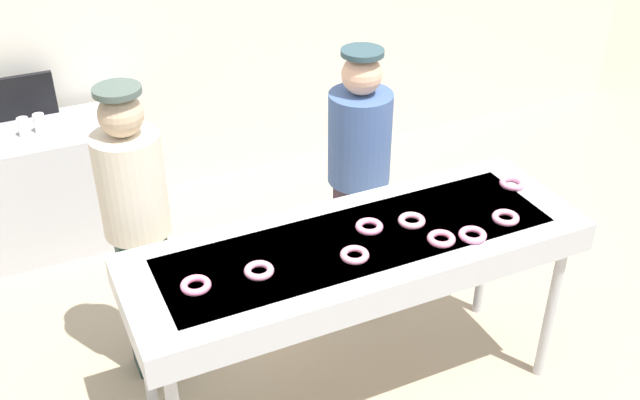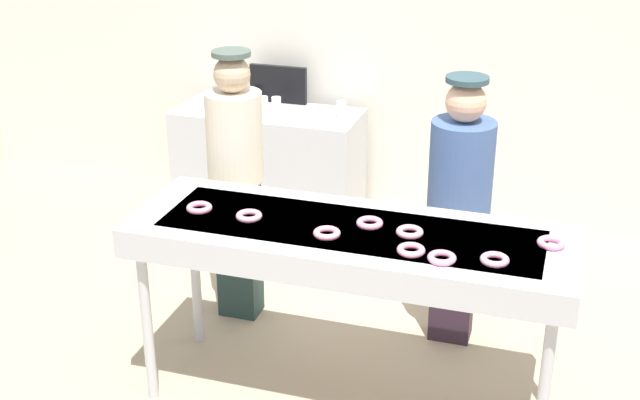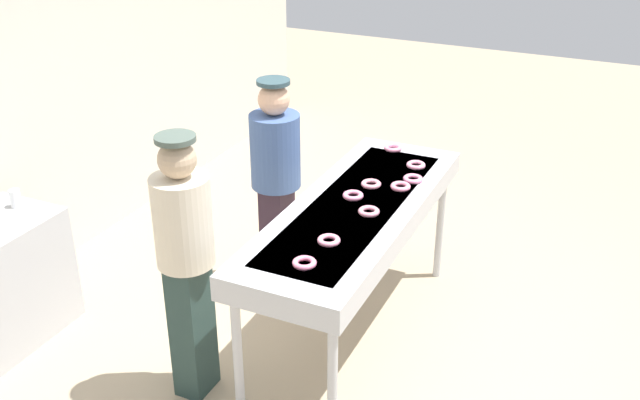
{
  "view_description": "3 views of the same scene",
  "coord_description": "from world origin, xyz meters",
  "px_view_note": "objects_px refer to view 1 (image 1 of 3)",
  "views": [
    {
      "loc": [
        -1.37,
        -2.52,
        3.02
      ],
      "look_at": [
        -0.12,
        0.17,
        1.16
      ],
      "focal_mm": 42.25,
      "sensor_mm": 36.0,
      "label": 1
    },
    {
      "loc": [
        1.0,
        -3.66,
        2.79
      ],
      "look_at": [
        -0.18,
        0.07,
        1.11
      ],
      "focal_mm": 48.19,
      "sensor_mm": 36.0,
      "label": 2
    },
    {
      "loc": [
        -3.82,
        -1.53,
        3.06
      ],
      "look_at": [
        -0.29,
        0.11,
        1.14
      ],
      "focal_mm": 41.34,
      "sensor_mm": 36.0,
      "label": 3
    }
  ],
  "objects_px": {
    "strawberry_donut_1": "(355,255)",
    "paper_cup_1": "(116,106)",
    "paper_cup_0": "(24,127)",
    "strawberry_donut_3": "(441,239)",
    "strawberry_donut_4": "(259,271)",
    "strawberry_donut_6": "(369,227)",
    "menu_display": "(19,97)",
    "strawberry_donut_5": "(196,285)",
    "prep_counter": "(41,189)",
    "worker_baker": "(359,163)",
    "strawberry_donut_8": "(512,183)",
    "fryer_conveyor": "(358,254)",
    "worker_assistant": "(137,223)",
    "strawberry_donut_2": "(412,221)",
    "strawberry_donut_7": "(506,218)",
    "strawberry_donut_0": "(473,235)"
  },
  "relations": [
    {
      "from": "fryer_conveyor",
      "to": "strawberry_donut_5",
      "type": "bearing_deg",
      "value": -177.85
    },
    {
      "from": "strawberry_donut_1",
      "to": "strawberry_donut_2",
      "type": "xyz_separation_m",
      "value": [
        0.38,
        0.13,
        0.0
      ]
    },
    {
      "from": "strawberry_donut_1",
      "to": "worker_assistant",
      "type": "xyz_separation_m",
      "value": [
        -0.8,
        0.79,
        -0.08
      ]
    },
    {
      "from": "strawberry_donut_1",
      "to": "prep_counter",
      "type": "bearing_deg",
      "value": 117.19
    },
    {
      "from": "prep_counter",
      "to": "paper_cup_1",
      "type": "bearing_deg",
      "value": 2.6
    },
    {
      "from": "paper_cup_1",
      "to": "paper_cup_0",
      "type": "bearing_deg",
      "value": -173.86
    },
    {
      "from": "menu_display",
      "to": "strawberry_donut_5",
      "type": "bearing_deg",
      "value": -79.33
    },
    {
      "from": "strawberry_donut_8",
      "to": "menu_display",
      "type": "relative_size",
      "value": 0.29
    },
    {
      "from": "worker_baker",
      "to": "worker_assistant",
      "type": "bearing_deg",
      "value": 18.2
    },
    {
      "from": "strawberry_donut_6",
      "to": "fryer_conveyor",
      "type": "bearing_deg",
      "value": -148.49
    },
    {
      "from": "strawberry_donut_3",
      "to": "strawberry_donut_6",
      "type": "relative_size",
      "value": 1.0
    },
    {
      "from": "fryer_conveyor",
      "to": "strawberry_donut_8",
      "type": "xyz_separation_m",
      "value": [
        0.95,
        0.09,
        0.1
      ]
    },
    {
      "from": "fryer_conveyor",
      "to": "prep_counter",
      "type": "xyz_separation_m",
      "value": [
        -1.25,
        2.15,
        -0.5
      ]
    },
    {
      "from": "strawberry_donut_0",
      "to": "worker_assistant",
      "type": "relative_size",
      "value": 0.08
    },
    {
      "from": "strawberry_donut_8",
      "to": "strawberry_donut_7",
      "type": "bearing_deg",
      "value": -132.52
    },
    {
      "from": "strawberry_donut_8",
      "to": "worker_assistant",
      "type": "xyz_separation_m",
      "value": [
        -1.83,
        0.58,
        -0.08
      ]
    },
    {
      "from": "fryer_conveyor",
      "to": "menu_display",
      "type": "height_order",
      "value": "menu_display"
    },
    {
      "from": "strawberry_donut_6",
      "to": "strawberry_donut_8",
      "type": "distance_m",
      "value": 0.86
    },
    {
      "from": "strawberry_donut_2",
      "to": "strawberry_donut_6",
      "type": "xyz_separation_m",
      "value": [
        -0.21,
        0.04,
        0.0
      ]
    },
    {
      "from": "strawberry_donut_2",
      "to": "paper_cup_1",
      "type": "relative_size",
      "value": 1.07
    },
    {
      "from": "strawberry_donut_8",
      "to": "prep_counter",
      "type": "height_order",
      "value": "strawberry_donut_8"
    },
    {
      "from": "worker_baker",
      "to": "prep_counter",
      "type": "xyz_separation_m",
      "value": [
        -1.66,
        1.36,
        -0.5
      ]
    },
    {
      "from": "strawberry_donut_6",
      "to": "paper_cup_0",
      "type": "relative_size",
      "value": 1.07
    },
    {
      "from": "menu_display",
      "to": "strawberry_donut_0",
      "type": "bearing_deg",
      "value": -56.34
    },
    {
      "from": "strawberry_donut_0",
      "to": "paper_cup_1",
      "type": "distance_m",
      "value": 2.66
    },
    {
      "from": "fryer_conveyor",
      "to": "strawberry_donut_2",
      "type": "relative_size",
      "value": 16.7
    },
    {
      "from": "strawberry_donut_1",
      "to": "paper_cup_1",
      "type": "distance_m",
      "value": 2.38
    },
    {
      "from": "menu_display",
      "to": "strawberry_donut_3",
      "type": "bearing_deg",
      "value": -58.32
    },
    {
      "from": "prep_counter",
      "to": "menu_display",
      "type": "bearing_deg",
      "value": 90.0
    },
    {
      "from": "strawberry_donut_3",
      "to": "strawberry_donut_1",
      "type": "bearing_deg",
      "value": 172.41
    },
    {
      "from": "worker_assistant",
      "to": "strawberry_donut_7",
      "type": "bearing_deg",
      "value": 162.8
    },
    {
      "from": "paper_cup_0",
      "to": "menu_display",
      "type": "xyz_separation_m",
      "value": [
        0.02,
        0.28,
        0.08
      ]
    },
    {
      "from": "paper_cup_0",
      "to": "paper_cup_1",
      "type": "height_order",
      "value": "same"
    },
    {
      "from": "strawberry_donut_7",
      "to": "strawberry_donut_0",
      "type": "bearing_deg",
      "value": -166.62
    },
    {
      "from": "strawberry_donut_1",
      "to": "paper_cup_0",
      "type": "relative_size",
      "value": 1.07
    },
    {
      "from": "strawberry_donut_3",
      "to": "menu_display",
      "type": "distance_m",
      "value": 3.02
    },
    {
      "from": "strawberry_donut_3",
      "to": "strawberry_donut_4",
      "type": "bearing_deg",
      "value": 171.32
    },
    {
      "from": "strawberry_donut_1",
      "to": "strawberry_donut_5",
      "type": "distance_m",
      "value": 0.72
    },
    {
      "from": "strawberry_donut_2",
      "to": "worker_assistant",
      "type": "height_order",
      "value": "worker_assistant"
    },
    {
      "from": "strawberry_donut_0",
      "to": "worker_assistant",
      "type": "xyz_separation_m",
      "value": [
        -1.37,
        0.88,
        -0.08
      ]
    },
    {
      "from": "strawberry_donut_7",
      "to": "strawberry_donut_5",
      "type": "bearing_deg",
      "value": 175.14
    },
    {
      "from": "paper_cup_1",
      "to": "worker_baker",
      "type": "bearing_deg",
      "value": -51.84
    },
    {
      "from": "strawberry_donut_3",
      "to": "paper_cup_0",
      "type": "relative_size",
      "value": 1.07
    },
    {
      "from": "fryer_conveyor",
      "to": "worker_assistant",
      "type": "distance_m",
      "value": 1.11
    },
    {
      "from": "strawberry_donut_4",
      "to": "paper_cup_0",
      "type": "bearing_deg",
      "value": 109.25
    },
    {
      "from": "fryer_conveyor",
      "to": "strawberry_donut_0",
      "type": "bearing_deg",
      "value": -23.47
    },
    {
      "from": "prep_counter",
      "to": "menu_display",
      "type": "relative_size",
      "value": 3.09
    },
    {
      "from": "paper_cup_0",
      "to": "strawberry_donut_2",
      "type": "bearing_deg",
      "value": -53.42
    },
    {
      "from": "worker_assistant",
      "to": "strawberry_donut_4",
      "type": "bearing_deg",
      "value": 127.61
    },
    {
      "from": "fryer_conveyor",
      "to": "paper_cup_1",
      "type": "bearing_deg",
      "value": 107.23
    }
  ]
}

